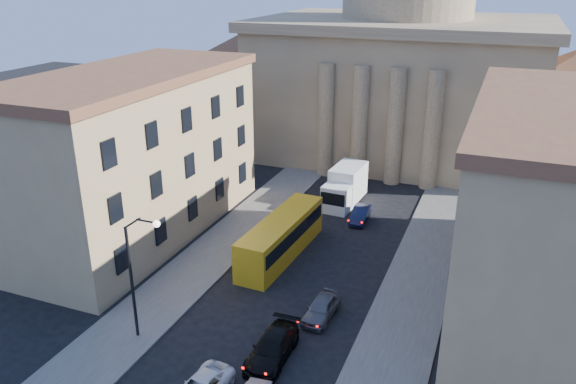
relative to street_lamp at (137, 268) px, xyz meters
name	(u,v)px	position (x,y,z in m)	size (l,w,h in m)	color
sidewalk_left	(201,264)	(-1.53, 10.00, -5.21)	(5.00, 60.00, 0.15)	#524F4B
sidewalk_right	(409,307)	(15.47, 10.00, -5.21)	(5.00, 60.00, 0.15)	#524F4B
church	(403,60)	(6.97, 47.47, 6.59)	(68.02, 28.76, 36.60)	#79644A
building_left	(135,153)	(-10.03, 14.00, 2.14)	(11.60, 26.60, 14.70)	tan
building_right	(554,210)	(23.97, 14.00, 2.14)	(11.60, 26.60, 14.70)	tan
street_lamp	(137,268)	(0.00, 0.00, 0.00)	(2.62, 0.44, 8.83)	black
car_right_mid	(272,348)	(8.58, 1.24, -4.51)	(2.18, 5.37, 1.56)	black
car_right_far	(322,308)	(10.00, 6.62, -4.55)	(1.74, 4.32, 1.47)	#505155
car_right_distant	(360,214)	(8.38, 23.30, -4.60)	(1.45, 4.17, 1.37)	#0E1433
city_bus	(281,236)	(3.94, 14.08, -3.49)	(3.34, 11.98, 3.34)	gold
box_truck	(345,187)	(5.69, 27.02, -3.50)	(3.13, 7.03, 3.77)	silver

